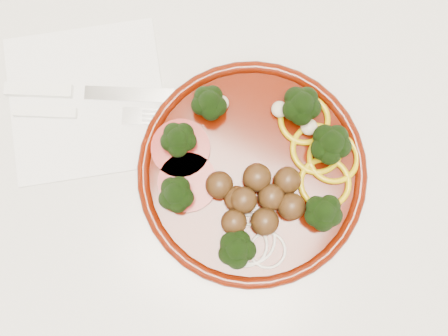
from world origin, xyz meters
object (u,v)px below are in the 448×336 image
at_px(plate, 253,172).
at_px(napkin, 87,101).
at_px(fork, 63,113).
at_px(knife, 67,91).

relative_size(plate, napkin, 1.47).
height_order(napkin, fork, fork).
distance_m(knife, fork, 0.03).
bearing_deg(napkin, fork, -123.61).
bearing_deg(knife, plate, -22.02).
bearing_deg(plate, napkin, -178.87).
height_order(plate, napkin, plate).
height_order(knife, fork, knife).
bearing_deg(fork, knife, 83.00).
xyz_separation_m(napkin, knife, (-0.02, -0.00, 0.01)).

